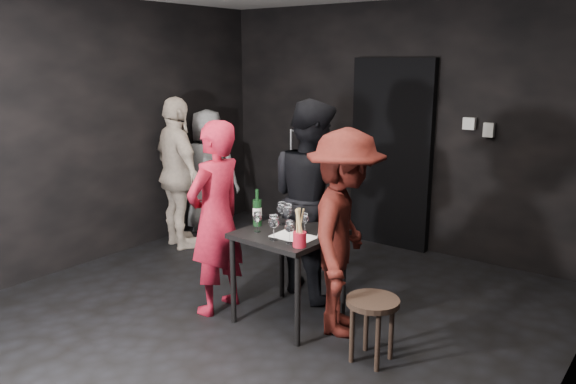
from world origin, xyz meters
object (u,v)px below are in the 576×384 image
Objects in this scene: breadstick_cup at (300,228)px; man_maroon at (344,227)px; bystander_grey at (208,171)px; wine_bottle at (257,212)px; server_red at (216,211)px; bystander_cream at (178,164)px; woman_black at (312,182)px; hand_truck at (301,214)px; stool at (373,311)px; tasting_table at (289,244)px.

man_maroon is at bearing 63.20° from breadstick_cup.
wine_bottle is (1.95, -1.39, 0.12)m from bystander_grey.
bystander_grey is 2.40m from wine_bottle.
wine_bottle is (0.28, 0.20, -0.00)m from server_red.
bystander_cream reaches higher than man_maroon.
man_maroon is at bearing 124.96° from bystander_grey.
woman_black is 1.08× the size of bystander_cream.
server_red reaches higher than man_maroon.
hand_truck is at bearing 20.76° from man_maroon.
bystander_grey is 4.87× the size of breadstick_cup.
stool is 1.44m from woman_black.
man_maroon is at bearing 9.06° from wine_bottle.
bystander_grey is at bearing 144.57° from wine_bottle.
woman_black is at bearing -164.76° from bystander_cream.
breadstick_cup is (-0.17, -0.34, 0.04)m from man_maroon.
breadstick_cup is (2.36, -0.96, -0.06)m from bystander_cream.
bystander_cream is at bearing 157.84° from breadstick_cup.
wine_bottle reaches higher than tasting_table.
stool is at bearing -177.53° from bystander_cream.
wine_bottle is at bearing 114.59° from bystander_grey.
bystander_cream is at bearing -123.28° from server_red.
bystander_cream reaches higher than server_red.
woman_black reaches higher than man_maroon.
woman_black is at bearing 144.00° from stool.
tasting_table is at bearing 108.82° from server_red.
man_maroon is 1.13× the size of bystander_grey.
tasting_table is 0.50× the size of bystander_grey.
woman_black is 1.91m from bystander_cream.
woman_black reaches higher than stool.
server_red is 5.65× the size of breadstick_cup.
bystander_cream is 2.55m from breadstick_cup.
stool is 0.28× the size of man_maroon.
hand_truck is 4.07× the size of breadstick_cup.
tasting_table is at bearing 168.59° from stool.
man_maroon is (1.75, -1.87, 0.63)m from hand_truck.
bystander_cream is at bearing 75.50° from bystander_grey.
tasting_table is at bearing 139.20° from breadstick_cup.
bystander_grey is 4.88× the size of wine_bottle.
tasting_table is at bearing 80.46° from man_maroon.
woman_black reaches higher than hand_truck.
woman_black is 2.24m from bystander_grey.
bystander_cream is (-1.90, 0.14, -0.08)m from woman_black.
wine_bottle is (-0.13, -0.60, -0.16)m from woman_black.
hand_truck is 0.61× the size of woman_black.
breadstick_cup reaches higher than tasting_table.
server_red is 1.16× the size of bystander_grey.
hand_truck is 2.68× the size of stool.
hand_truck is 0.72× the size of server_red.
hand_truck is at bearing -163.35° from server_red.
server_red is 2.31m from bystander_grey.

